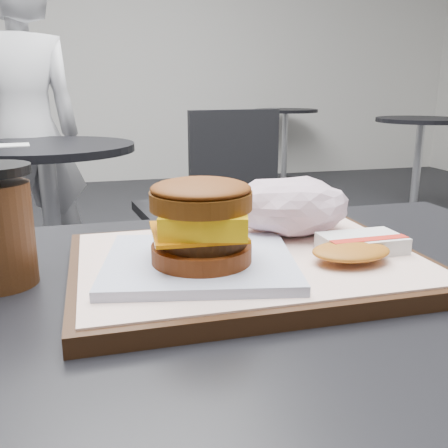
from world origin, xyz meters
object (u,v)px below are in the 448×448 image
at_px(crumpled_wrapper, 289,206).
at_px(neighbor_table, 50,194).
at_px(patron, 25,136).
at_px(serving_tray, 249,264).
at_px(neighbor_chair, 207,199).
at_px(customer_table, 270,438).
at_px(hash_brown, 357,247).
at_px(breakfast_sandwich, 201,232).

relative_size(crumpled_wrapper, neighbor_table, 0.21).
distance_m(neighbor_table, patron, 0.46).
xyz_separation_m(serving_tray, neighbor_chair, (0.30, 1.52, -0.27)).
height_order(customer_table, crumpled_wrapper, crumpled_wrapper).
bearing_deg(customer_table, neighbor_table, 101.98).
bearing_deg(hash_brown, crumpled_wrapper, 109.79).
xyz_separation_m(hash_brown, patron, (-0.57, 2.04, -0.05)).
bearing_deg(breakfast_sandwich, serving_tray, 24.75).
relative_size(breakfast_sandwich, neighbor_table, 0.29).
height_order(serving_tray, neighbor_table, serving_tray).
distance_m(customer_table, breakfast_sandwich, 0.26).
bearing_deg(customer_table, hash_brown, 6.40).
distance_m(neighbor_chair, patron, 0.93).
bearing_deg(patron, serving_tray, 82.76).
bearing_deg(serving_tray, hash_brown, -15.26).
relative_size(breakfast_sandwich, crumpled_wrapper, 1.40).
xyz_separation_m(customer_table, neighbor_table, (-0.35, 1.65, -0.03)).
height_order(hash_brown, neighbor_table, hash_brown).
xyz_separation_m(hash_brown, neighbor_table, (-0.45, 1.64, -0.25)).
relative_size(serving_tray, patron, 0.25).
height_order(crumpled_wrapper, neighbor_chair, neighbor_chair).
height_order(hash_brown, crumpled_wrapper, crumpled_wrapper).
height_order(customer_table, patron, patron).
bearing_deg(breakfast_sandwich, crumpled_wrapper, 37.07).
bearing_deg(customer_table, neighbor_chair, 79.67).
distance_m(customer_table, patron, 2.11).
relative_size(serving_tray, hash_brown, 3.15).
xyz_separation_m(crumpled_wrapper, neighbor_chair, (0.22, 1.45, -0.31)).
distance_m(crumpled_wrapper, neighbor_chair, 1.50).
bearing_deg(hash_brown, customer_table, -173.60).
distance_m(serving_tray, hash_brown, 0.12).
distance_m(breakfast_sandwich, neighbor_chair, 1.62).
bearing_deg(hash_brown, neighbor_table, 105.34).
height_order(neighbor_table, neighbor_chair, neighbor_chair).
relative_size(neighbor_chair, patron, 0.59).
height_order(customer_table, serving_tray, serving_tray).
bearing_deg(crumpled_wrapper, neighbor_table, 105.02).
height_order(serving_tray, hash_brown, hash_brown).
height_order(breakfast_sandwich, hash_brown, breakfast_sandwich).
relative_size(serving_tray, crumpled_wrapper, 2.43).
xyz_separation_m(serving_tray, hash_brown, (0.11, -0.03, 0.02)).
relative_size(breakfast_sandwich, patron, 0.15).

